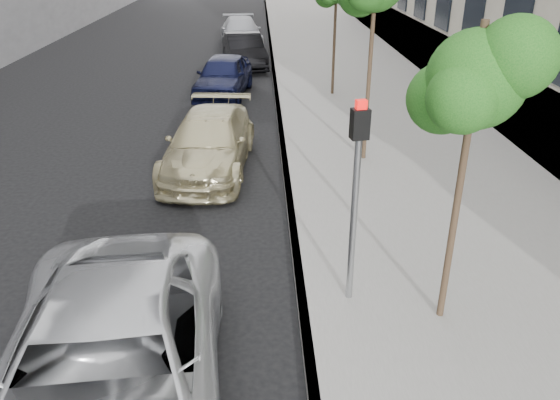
{
  "coord_description": "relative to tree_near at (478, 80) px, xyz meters",
  "views": [
    {
      "loc": [
        0.57,
        -5.02,
        5.19
      ],
      "look_at": [
        0.86,
        2.7,
        1.5
      ],
      "focal_mm": 35.0,
      "sensor_mm": 36.0,
      "label": 1
    }
  ],
  "objects": [
    {
      "name": "sidewalk",
      "position": [
        1.07,
        22.5,
        -3.59
      ],
      "size": [
        6.4,
        72.0,
        0.14
      ],
      "primitive_type": "cube",
      "color": "gray",
      "rests_on": "ground"
    },
    {
      "name": "curb",
      "position": [
        -2.05,
        22.5,
        -3.59
      ],
      "size": [
        0.15,
        72.0,
        0.14
      ],
      "primitive_type": "cube",
      "color": "#9E9B93",
      "rests_on": "ground"
    },
    {
      "name": "tree_near",
      "position": [
        0.0,
        0.0,
        0.0
      ],
      "size": [
        1.6,
        1.4,
        4.31
      ],
      "color": "#38281C",
      "rests_on": "sidewalk"
    },
    {
      "name": "signal_pole",
      "position": [
        -1.32,
        0.5,
        -1.55
      ],
      "size": [
        0.27,
        0.22,
        3.14
      ],
      "rotation": [
        0.0,
        0.0,
        0.18
      ],
      "color": "#939699",
      "rests_on": "sidewalk"
    },
    {
      "name": "minivan",
      "position": [
        -4.41,
        -1.81,
        -2.87
      ],
      "size": [
        3.12,
        5.89,
        1.58
      ],
      "primitive_type": "imported",
      "rotation": [
        0.0,
        0.0,
        0.09
      ],
      "color": "silver",
      "rests_on": "ground"
    },
    {
      "name": "suv",
      "position": [
        -3.93,
        6.25,
        -2.97
      ],
      "size": [
        2.33,
        4.9,
        1.38
      ],
      "primitive_type": "imported",
      "rotation": [
        0.0,
        0.0,
        -0.09
      ],
      "color": "tan",
      "rests_on": "ground"
    },
    {
      "name": "sedan_blue",
      "position": [
        -3.98,
        13.41,
        -2.93
      ],
      "size": [
        2.27,
        4.45,
        1.45
      ],
      "primitive_type": "imported",
      "rotation": [
        0.0,
        0.0,
        -0.14
      ],
      "color": "black",
      "rests_on": "ground"
    },
    {
      "name": "sedan_black",
      "position": [
        -3.33,
        18.32,
        -2.94
      ],
      "size": [
        2.21,
        4.54,
        1.43
      ],
      "primitive_type": "imported",
      "rotation": [
        0.0,
        0.0,
        0.17
      ],
      "color": "black",
      "rests_on": "ground"
    },
    {
      "name": "sedan_rear",
      "position": [
        -3.62,
        23.64,
        -2.92
      ],
      "size": [
        2.5,
        5.26,
        1.48
      ],
      "primitive_type": "imported",
      "rotation": [
        0.0,
        0.0,
        0.09
      ],
      "color": "#9D9EA4",
      "rests_on": "ground"
    }
  ]
}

